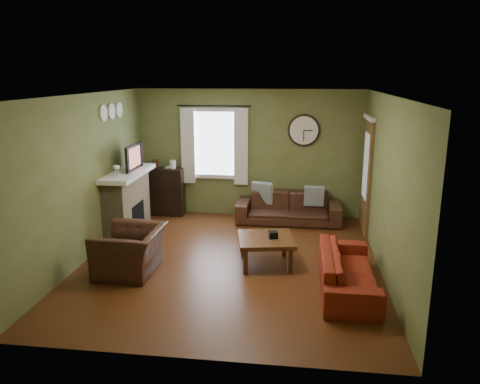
# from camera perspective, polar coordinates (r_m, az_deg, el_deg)

# --- Properties ---
(floor) EXTENTS (4.60, 5.20, 0.00)m
(floor) POSITION_cam_1_polar(r_m,az_deg,el_deg) (7.48, -1.17, -8.55)
(floor) COLOR #502812
(floor) RESTS_ON ground
(ceiling) EXTENTS (4.60, 5.20, 0.00)m
(ceiling) POSITION_cam_1_polar(r_m,az_deg,el_deg) (6.90, -1.28, 11.76)
(ceiling) COLOR white
(ceiling) RESTS_ON ground
(wall_left) EXTENTS (0.00, 5.20, 2.60)m
(wall_left) POSITION_cam_1_polar(r_m,az_deg,el_deg) (7.76, -18.28, 1.63)
(wall_left) COLOR #616C38
(wall_left) RESTS_ON ground
(wall_right) EXTENTS (0.00, 5.20, 2.60)m
(wall_right) POSITION_cam_1_polar(r_m,az_deg,el_deg) (7.11, 17.42, 0.59)
(wall_right) COLOR #616C38
(wall_right) RESTS_ON ground
(wall_back) EXTENTS (4.60, 0.00, 2.60)m
(wall_back) POSITION_cam_1_polar(r_m,az_deg,el_deg) (9.61, 1.10, 4.69)
(wall_back) COLOR #616C38
(wall_back) RESTS_ON ground
(wall_front) EXTENTS (4.60, 0.00, 2.60)m
(wall_front) POSITION_cam_1_polar(r_m,az_deg,el_deg) (4.63, -6.05, -6.10)
(wall_front) COLOR #616C38
(wall_front) RESTS_ON ground
(fireplace) EXTENTS (0.40, 1.40, 1.10)m
(fireplace) POSITION_cam_1_polar(r_m,az_deg,el_deg) (8.88, -13.59, -1.48)
(fireplace) COLOR #978162
(fireplace) RESTS_ON floor
(firebox) EXTENTS (0.04, 0.60, 0.55)m
(firebox) POSITION_cam_1_polar(r_m,az_deg,el_deg) (8.88, -12.35, -3.09)
(firebox) COLOR black
(firebox) RESTS_ON fireplace
(mantel) EXTENTS (0.58, 1.60, 0.08)m
(mantel) POSITION_cam_1_polar(r_m,az_deg,el_deg) (8.73, -13.63, 2.24)
(mantel) COLOR white
(mantel) RESTS_ON fireplace
(tv) EXTENTS (0.08, 0.60, 0.35)m
(tv) POSITION_cam_1_polar(r_m,az_deg,el_deg) (8.82, -13.25, 3.80)
(tv) COLOR black
(tv) RESTS_ON mantel
(tv_screen) EXTENTS (0.02, 0.62, 0.36)m
(tv_screen) POSITION_cam_1_polar(r_m,az_deg,el_deg) (8.78, -12.78, 4.15)
(tv_screen) COLOR #994C3F
(tv_screen) RESTS_ON mantel
(medallion_left) EXTENTS (0.28, 0.28, 0.03)m
(medallion_left) POSITION_cam_1_polar(r_m,az_deg,el_deg) (8.33, -16.31, 9.23)
(medallion_left) COLOR white
(medallion_left) RESTS_ON wall_left
(medallion_mid) EXTENTS (0.28, 0.28, 0.03)m
(medallion_mid) POSITION_cam_1_polar(r_m,az_deg,el_deg) (8.65, -15.38, 9.47)
(medallion_mid) COLOR white
(medallion_mid) RESTS_ON wall_left
(medallion_right) EXTENTS (0.28, 0.28, 0.03)m
(medallion_right) POSITION_cam_1_polar(r_m,az_deg,el_deg) (8.97, -14.53, 9.68)
(medallion_right) COLOR white
(medallion_right) RESTS_ON wall_left
(window_pane) EXTENTS (1.00, 0.02, 1.30)m
(window_pane) POSITION_cam_1_polar(r_m,az_deg,el_deg) (9.66, -3.06, 5.93)
(window_pane) COLOR silver
(window_pane) RESTS_ON wall_back
(curtain_rod) EXTENTS (0.03, 0.03, 1.50)m
(curtain_rod) POSITION_cam_1_polar(r_m,az_deg,el_deg) (9.48, -3.24, 10.45)
(curtain_rod) COLOR black
(curtain_rod) RESTS_ON wall_back
(curtain_left) EXTENTS (0.28, 0.04, 1.55)m
(curtain_left) POSITION_cam_1_polar(r_m,az_deg,el_deg) (9.68, -6.38, 5.58)
(curtain_left) COLOR white
(curtain_left) RESTS_ON wall_back
(curtain_right) EXTENTS (0.28, 0.04, 1.55)m
(curtain_right) POSITION_cam_1_polar(r_m,az_deg,el_deg) (9.48, 0.12, 5.49)
(curtain_right) COLOR white
(curtain_right) RESTS_ON wall_back
(wall_clock) EXTENTS (0.64, 0.06, 0.64)m
(wall_clock) POSITION_cam_1_polar(r_m,az_deg,el_deg) (9.43, 7.80, 7.45)
(wall_clock) COLOR white
(wall_clock) RESTS_ON wall_back
(door) EXTENTS (0.05, 0.90, 2.10)m
(door) POSITION_cam_1_polar(r_m,az_deg,el_deg) (8.95, 15.16, 1.84)
(door) COLOR brown
(door) RESTS_ON floor
(bookshelf) EXTENTS (0.84, 0.36, 0.99)m
(bookshelf) POSITION_cam_1_polar(r_m,az_deg,el_deg) (9.92, -9.26, 0.08)
(bookshelf) COLOR black
(bookshelf) RESTS_ON floor
(book) EXTENTS (0.18, 0.22, 0.02)m
(book) POSITION_cam_1_polar(r_m,az_deg,el_deg) (9.84, -9.08, 2.74)
(book) COLOR #4A2A15
(book) RESTS_ON bookshelf
(sofa_brown) EXTENTS (2.05, 0.80, 0.60)m
(sofa_brown) POSITION_cam_1_polar(r_m,az_deg,el_deg) (9.37, 5.93, -1.92)
(sofa_brown) COLOR #371E15
(sofa_brown) RESTS_ON floor
(pillow_left) EXTENTS (0.39, 0.13, 0.39)m
(pillow_left) POSITION_cam_1_polar(r_m,az_deg,el_deg) (9.34, 9.01, -0.47)
(pillow_left) COLOR #8C9AA7
(pillow_left) RESTS_ON sofa_brown
(pillow_right) EXTENTS (0.45, 0.27, 0.43)m
(pillow_right) POSITION_cam_1_polar(r_m,az_deg,el_deg) (9.49, 2.77, -0.07)
(pillow_right) COLOR #8C9AA7
(pillow_right) RESTS_ON sofa_brown
(sofa_red) EXTENTS (0.73, 1.87, 0.55)m
(sofa_red) POSITION_cam_1_polar(r_m,az_deg,el_deg) (6.68, 12.99, -9.30)
(sofa_red) COLOR maroon
(sofa_red) RESTS_ON floor
(armchair) EXTENTS (0.91, 1.04, 0.67)m
(armchair) POSITION_cam_1_polar(r_m,az_deg,el_deg) (7.21, -13.19, -6.98)
(armchair) COLOR #371E15
(armchair) RESTS_ON floor
(coffee_table) EXTENTS (0.97, 0.97, 0.45)m
(coffee_table) POSITION_cam_1_polar(r_m,az_deg,el_deg) (7.33, 3.15, -7.20)
(coffee_table) COLOR #4A2A15
(coffee_table) RESTS_ON floor
(tissue_box) EXTENTS (0.17, 0.17, 0.10)m
(tissue_box) POSITION_cam_1_polar(r_m,az_deg,el_deg) (7.25, 4.01, -5.94)
(tissue_box) COLOR black
(tissue_box) RESTS_ON coffee_table
(wine_glass_a) EXTENTS (0.08, 0.08, 0.22)m
(wine_glass_a) POSITION_cam_1_polar(r_m,az_deg,el_deg) (8.19, -14.91, 2.44)
(wine_glass_a) COLOR white
(wine_glass_a) RESTS_ON mantel
(wine_glass_b) EXTENTS (0.07, 0.07, 0.19)m
(wine_glass_b) POSITION_cam_1_polar(r_m,az_deg,el_deg) (8.29, -14.62, 2.50)
(wine_glass_b) COLOR white
(wine_glass_b) RESTS_ON mantel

